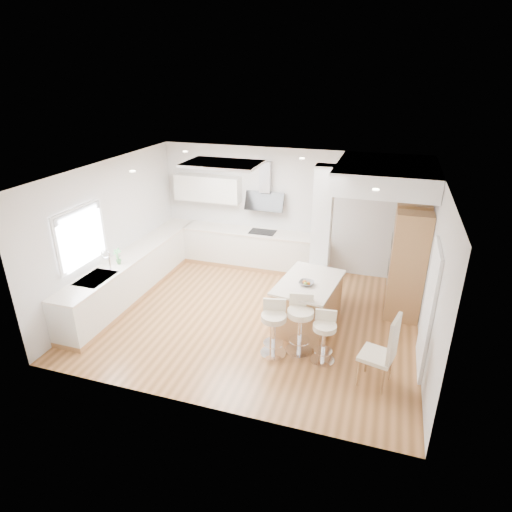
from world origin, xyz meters
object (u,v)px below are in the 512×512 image
at_px(peninsula, 308,303).
at_px(dining_chair, 385,349).
at_px(bar_stool_c, 324,335).
at_px(bar_stool_a, 274,326).
at_px(bar_stool_b, 300,322).

relative_size(peninsula, dining_chair, 1.33).
bearing_deg(dining_chair, bar_stool_c, 174.43).
distance_m(peninsula, dining_chair, 1.93).
relative_size(bar_stool_a, bar_stool_c, 1.10).
bearing_deg(bar_stool_c, bar_stool_b, 156.99).
bearing_deg(bar_stool_a, dining_chair, -20.62).
height_order(bar_stool_c, dining_chair, dining_chair).
relative_size(bar_stool_b, bar_stool_c, 1.16).
xyz_separation_m(peninsula, dining_chair, (1.39, -1.32, 0.19)).
distance_m(bar_stool_a, bar_stool_c, 0.82).
bearing_deg(bar_stool_b, bar_stool_c, -27.80).
height_order(bar_stool_b, dining_chair, dining_chair).
bearing_deg(peninsula, dining_chair, -35.82).
height_order(bar_stool_a, dining_chair, dining_chair).
xyz_separation_m(bar_stool_b, dining_chair, (1.35, -0.47, 0.07)).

